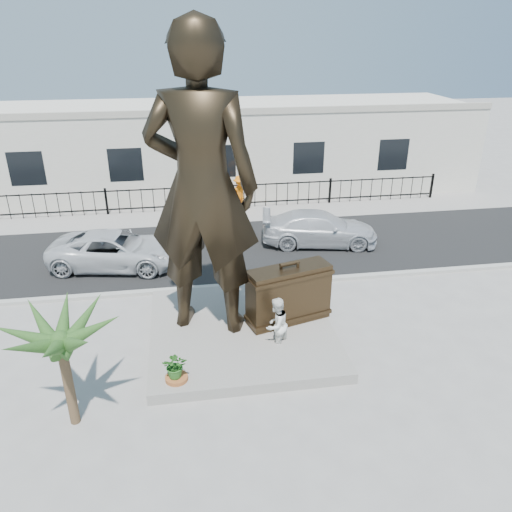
{
  "coord_description": "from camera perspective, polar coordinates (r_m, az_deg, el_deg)",
  "views": [
    {
      "loc": [
        -2.0,
        -10.64,
        8.17
      ],
      "look_at": [
        0.0,
        2.0,
        2.3
      ],
      "focal_mm": 35.0,
      "sensor_mm": 36.0,
      "label": 1
    }
  ],
  "objects": [
    {
      "name": "street",
      "position": [
        20.45,
        -2.62,
        1.08
      ],
      "size": [
        40.0,
        7.0,
        0.01
      ],
      "primitive_type": "cube",
      "color": "black",
      "rests_on": "ground"
    },
    {
      "name": "suitcase",
      "position": [
        14.49,
        3.75,
        -4.39
      ],
      "size": [
        2.53,
        1.4,
        1.7
      ],
      "primitive_type": "cube",
      "rotation": [
        0.0,
        0.0,
        0.28
      ],
      "color": "#352616",
      "rests_on": "plinth"
    },
    {
      "name": "worker",
      "position": [
        24.03,
        -1.79,
        7.1
      ],
      "size": [
        1.36,
        1.15,
        1.82
      ],
      "primitive_type": "imported",
      "rotation": [
        0.0,
        0.0,
        0.49
      ],
      "color": "orange",
      "rests_on": "far_sidewalk"
    },
    {
      "name": "building",
      "position": [
        28.35,
        -4.84,
        12.4
      ],
      "size": [
        28.0,
        7.0,
        4.4
      ],
      "primitive_type": "cube",
      "color": "silver",
      "rests_on": "ground"
    },
    {
      "name": "planter",
      "position": [
        12.83,
        -9.01,
        -14.15
      ],
      "size": [
        0.56,
        0.56,
        0.4
      ],
      "primitive_type": "cylinder",
      "color": "#9A5428",
      "rests_on": "ground"
    },
    {
      "name": "palm_tree",
      "position": [
        12.66,
        -19.9,
        -17.36
      ],
      "size": [
        1.8,
        1.8,
        3.2
      ],
      "primitive_type": null,
      "color": "#284C1B",
      "rests_on": "ground"
    },
    {
      "name": "tourist",
      "position": [
        13.73,
        2.33,
        -7.86
      ],
      "size": [
        0.98,
        0.97,
        1.6
      ],
      "primitive_type": "imported",
      "rotation": [
        0.0,
        0.0,
        3.86
      ],
      "color": "white",
      "rests_on": "ground"
    },
    {
      "name": "plinth",
      "position": [
        14.63,
        -1.65,
        -8.62
      ],
      "size": [
        5.2,
        5.2,
        0.3
      ],
      "primitive_type": "cube",
      "color": "gray",
      "rests_on": "ground"
    },
    {
      "name": "shrub",
      "position": [
        12.5,
        -9.18,
        -12.23
      ],
      "size": [
        0.65,
        0.58,
        0.67
      ],
      "primitive_type": "imported",
      "rotation": [
        0.0,
        0.0,
        -0.1
      ],
      "color": "#2A6520",
      "rests_on": "planter"
    },
    {
      "name": "ground",
      "position": [
        13.57,
        1.35,
        -12.41
      ],
      "size": [
        100.0,
        100.0,
        0.0
      ],
      "primitive_type": "plane",
      "color": "#9E9991",
      "rests_on": "ground"
    },
    {
      "name": "curb",
      "position": [
        17.29,
        -1.29,
        -3.33
      ],
      "size": [
        40.0,
        0.25,
        0.12
      ],
      "primitive_type": "cube",
      "color": "#A5A399",
      "rests_on": "ground"
    },
    {
      "name": "fence",
      "position": [
        24.72,
        -3.93,
        6.75
      ],
      "size": [
        22.0,
        0.1,
        1.2
      ],
      "primitive_type": "cube",
      "color": "black",
      "rests_on": "ground"
    },
    {
      "name": "car_silver",
      "position": [
        20.62,
        7.29,
        3.16
      ],
      "size": [
        4.95,
        2.7,
        1.36
      ],
      "primitive_type": "imported",
      "rotation": [
        0.0,
        0.0,
        1.39
      ],
      "color": "silver",
      "rests_on": "street"
    },
    {
      "name": "far_sidewalk",
      "position": [
        24.15,
        -3.71,
        4.84
      ],
      "size": [
        40.0,
        2.5,
        0.02
      ],
      "primitive_type": "cube",
      "color": "#9E9991",
      "rests_on": "ground"
    },
    {
      "name": "car_white",
      "position": [
        19.19,
        -15.74,
        0.67
      ],
      "size": [
        5.12,
        3.02,
        1.33
      ],
      "primitive_type": "imported",
      "rotation": [
        0.0,
        0.0,
        1.39
      ],
      "color": "silver",
      "rests_on": "street"
    },
    {
      "name": "statue",
      "position": [
        13.1,
        -6.24,
        7.83
      ],
      "size": [
        3.45,
        2.77,
        8.23
      ],
      "primitive_type": "imported",
      "rotation": [
        0.0,
        0.0,
        2.84
      ],
      "color": "black",
      "rests_on": "plinth"
    }
  ]
}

